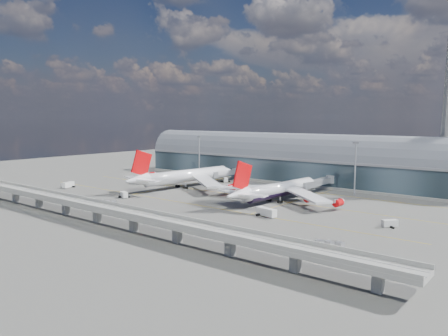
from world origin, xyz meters
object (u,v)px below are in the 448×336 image
Objects in this scene: airliner_left at (184,176)px; airliner_right at (277,190)px; service_truck_3 at (390,223)px; service_truck_0 at (68,185)px; floodlight_mast_right at (355,167)px; service_truck_2 at (266,212)px; floodlight_mast_left at (199,155)px; service_truck_4 at (258,195)px; cargo_train_0 at (105,203)px; service_truck_1 at (124,195)px; cargo_train_1 at (186,221)px; service_truck_5 at (225,180)px; cargo_train_2 at (330,244)px.

airliner_right is (58.90, -1.61, -1.00)m from airliner_left.
airliner_left is 13.75× the size of service_truck_3.
service_truck_0 is (-47.70, -38.67, -4.70)m from airliner_left.
floodlight_mast_right is 66.22m from service_truck_2.
floodlight_mast_left is 77.59m from service_truck_4.
floodlight_mast_left is 93.72m from cargo_train_0.
airliner_left is 77.32m from service_truck_2.
service_truck_0 is at bearing -110.10° from floodlight_mast_left.
airliner_left is at bearing -156.07° from floodlight_mast_right.
service_truck_4 is at bearing 176.73° from airliner_right.
service_truck_4 is at bearing -31.43° from service_truck_1.
floodlight_mast_left is 88.08m from airliner_right.
cargo_train_1 is at bearing -87.48° from service_truck_1.
cargo_train_1 is at bearing -104.48° from floodlight_mast_right.
airliner_right is 11.72× the size of service_truck_5.
service_truck_0 is 0.71× the size of cargo_train_0.
service_truck_2 is 1.12× the size of cargo_train_1.
service_truck_3 reaches higher than cargo_train_2.
floodlight_mast_right is 116.60m from cargo_train_0.
service_truck_3 is 70.02m from cargo_train_1.
service_truck_1 is 0.64× the size of cargo_train_1.
floodlight_mast_right reaches higher than service_truck_5.
service_truck_0 is 1.41× the size of service_truck_5.
airliner_left is at bearing 82.84° from cargo_train_2.
floodlight_mast_right is 4.90× the size of service_truck_3.
service_truck_0 is 102.71m from service_truck_4.
service_truck_1 is 0.48× the size of cargo_train_0.
service_truck_1 is at bearing 83.80° from cargo_train_1.
service_truck_1 is (46.29, 0.19, -0.17)m from service_truck_0.
service_truck_2 reaches higher than cargo_train_1.
cargo_train_2 is (127.96, -86.66, -12.64)m from floodlight_mast_left.
floodlight_mast_left is 4.69× the size of service_truck_5.
service_truck_2 reaches higher than service_truck_0.
floodlight_mast_right is at bearing -27.31° from service_truck_1.
service_truck_1 is 0.61× the size of cargo_train_2.
cargo_train_0 is at bearing -129.71° from floodlight_mast_right.
cargo_train_0 is at bearing -130.77° from airliner_right.
service_truck_4 is at bearing -132.21° from floodlight_mast_right.
service_truck_2 reaches higher than cargo_train_2.
service_truck_2 is at bearing -16.41° from airliner_left.
cargo_train_2 is at bearing -64.77° from cargo_train_0.
service_truck_0 reaches higher than service_truck_5.
airliner_left is 47.66m from service_truck_4.
cargo_train_0 is (6.68, -15.48, -0.44)m from service_truck_1.
service_truck_5 is (6.35, 67.58, -0.04)m from service_truck_1.
service_truck_5 is at bearing 24.05° from cargo_train_0.
airliner_right is 55.42m from cargo_train_1.
cargo_train_0 is 1.27× the size of cargo_train_2.
floodlight_mast_right is 75.64m from service_truck_5.
service_truck_3 is at bearing -43.42° from cargo_train_1.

